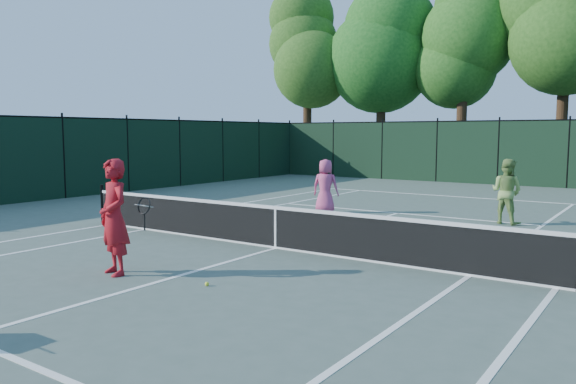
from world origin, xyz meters
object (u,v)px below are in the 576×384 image
Objects in this scene: coach at (114,217)px; player_pink at (325,186)px; player_green at (507,191)px; loose_ball_midcourt at (207,284)px.

player_pink is (-0.89, 8.60, -0.18)m from coach.
coach reaches higher than player_pink.
coach is at bearing 81.31° from player_green.
player_green is (5.10, 0.98, 0.05)m from player_pink.
player_pink is 5.19m from player_green.
coach reaches higher than loose_ball_midcourt.
coach is 10.46m from player_green.
player_pink is 8.72m from loose_ball_midcourt.
player_green reaches higher than player_pink.
coach reaches higher than player_green.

